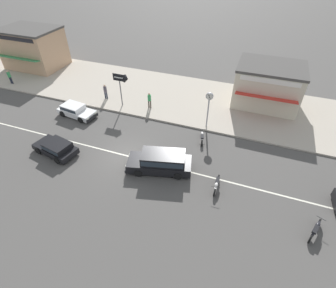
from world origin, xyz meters
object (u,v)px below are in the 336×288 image
at_px(street_clock, 209,102).
at_px(shopfront_mid_block, 268,85).
at_px(minivan_black_3, 161,161).
at_px(pedestrian_mid_kerb, 105,91).
at_px(pedestrian_near_clock, 9,76).
at_px(hatchback_black_4, 56,147).
at_px(motorcycle_0, 316,229).
at_px(shopfront_far_kios, 33,48).
at_px(motorcycle_2, 217,184).
at_px(motorcycle_1, 202,137).
at_px(arrow_signboard, 125,80).
at_px(pedestrian_by_shop, 149,99).
at_px(hatchback_white_0, 75,110).

distance_m(street_clock, shopfront_mid_block, 7.71).
height_order(minivan_black_3, shopfront_mid_block, shopfront_mid_block).
xyz_separation_m(street_clock, pedestrian_mid_kerb, (-11.24, 1.25, -1.58)).
xyz_separation_m(minivan_black_3, pedestrian_near_clock, (-21.61, 7.12, 0.24)).
xyz_separation_m(pedestrian_mid_kerb, shopfront_mid_block, (15.84, 4.91, 1.09)).
bearing_deg(minivan_black_3, street_clock, 73.82).
bearing_deg(hatchback_black_4, street_clock, 36.24).
distance_m(motorcycle_0, shopfront_far_kios, 35.93).
xyz_separation_m(motorcycle_2, shopfront_mid_block, (2.18, 13.17, 1.76)).
relative_size(motorcycle_1, pedestrian_mid_kerb, 1.12).
xyz_separation_m(hatchback_black_4, motorcycle_0, (19.21, -0.76, -0.16)).
distance_m(motorcycle_0, arrow_signboard, 19.52).
xyz_separation_m(arrow_signboard, shopfront_mid_block, (13.01, 5.57, -0.87)).
bearing_deg(street_clock, hatchback_black_4, -143.76).
bearing_deg(motorcycle_1, arrow_signboard, 162.34).
bearing_deg(minivan_black_3, hatchback_black_4, -172.36).
bearing_deg(arrow_signboard, pedestrian_mid_kerb, 167.01).
bearing_deg(motorcycle_0, pedestrian_by_shop, 146.96).
bearing_deg(pedestrian_mid_kerb, minivan_black_3, -39.95).
distance_m(motorcycle_2, arrow_signboard, 13.49).
distance_m(hatchback_white_0, hatchback_black_4, 5.64).
bearing_deg(motorcycle_2, minivan_black_3, 174.28).
relative_size(hatchback_black_4, pedestrian_mid_kerb, 2.45).
bearing_deg(hatchback_black_4, motorcycle_1, 27.75).
height_order(motorcycle_0, pedestrian_mid_kerb, pedestrian_mid_kerb).
distance_m(motorcycle_1, pedestrian_mid_kerb, 11.87).
bearing_deg(pedestrian_by_shop, minivan_black_3, -61.15).
height_order(hatchback_black_4, shopfront_mid_block, shopfront_mid_block).
bearing_deg(pedestrian_mid_kerb, pedestrian_by_shop, -1.09).
bearing_deg(motorcycle_0, hatchback_white_0, 163.99).
bearing_deg(motorcycle_0, shopfront_mid_block, 105.51).
relative_size(motorcycle_1, pedestrian_near_clock, 1.13).
height_order(street_clock, pedestrian_by_shop, street_clock).
xyz_separation_m(hatchback_white_0, motorcycle_2, (14.88, -4.57, -0.16)).
relative_size(motorcycle_0, pedestrian_near_clock, 1.17).
distance_m(street_clock, pedestrian_mid_kerb, 11.42).
height_order(hatchback_white_0, pedestrian_by_shop, pedestrian_by_shop).
xyz_separation_m(motorcycle_0, motorcycle_2, (-6.25, 1.49, -0.00)).
distance_m(motorcycle_2, pedestrian_mid_kerb, 15.97).
xyz_separation_m(hatchback_black_4, pedestrian_near_clock, (-12.97, 8.28, 0.50)).
bearing_deg(pedestrian_by_shop, street_clock, -10.65).
bearing_deg(pedestrian_by_shop, pedestrian_near_clock, -178.02).
distance_m(minivan_black_3, shopfront_mid_block, 14.36).
bearing_deg(pedestrian_mid_kerb, shopfront_far_kios, 160.37).
relative_size(motorcycle_0, pedestrian_mid_kerb, 1.16).
relative_size(pedestrian_near_clock, pedestrian_by_shop, 0.97).
distance_m(pedestrian_near_clock, pedestrian_by_shop, 17.36).
xyz_separation_m(hatchback_white_0, motorcycle_0, (21.13, -6.06, -0.16)).
xyz_separation_m(hatchback_white_0, hatchback_black_4, (1.92, -5.30, 0.00)).
height_order(arrow_signboard, pedestrian_mid_kerb, arrow_signboard).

